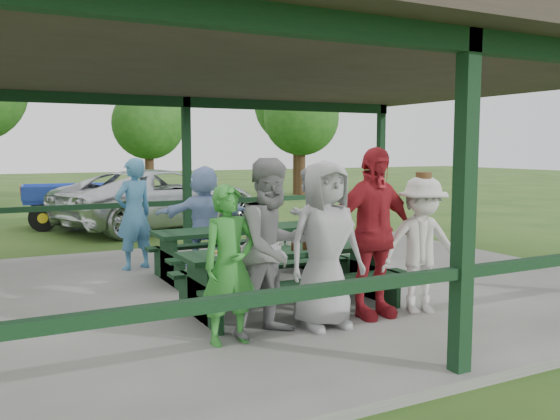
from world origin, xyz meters
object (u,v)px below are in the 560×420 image
contestant_white_fedora (422,245)px  pickup_truck (161,199)px  picnic_table_far (239,245)px  spectator_grey (307,214)px  contestant_grey_mid (325,245)px  contestant_green (230,265)px  contestant_red (372,233)px  contestant_grey_left (273,247)px  farm_trailer (75,204)px  spectator_lblue (204,216)px  spectator_blue (134,214)px  picnic_table_near (289,269)px

contestant_white_fedora → pickup_truck: contestant_white_fedora is taller
picnic_table_far → spectator_grey: 1.81m
contestant_grey_mid → spectator_grey: size_ratio=1.13×
contestant_green → pickup_truck: contestant_green is taller
contestant_grey_mid → contestant_white_fedora: contestant_grey_mid is taller
contestant_grey_mid → contestant_red: contestant_red is taller
contestant_grey_left → pickup_truck: contestant_grey_left is taller
picnic_table_far → contestant_red: (0.48, -2.82, 0.53)m
contestant_grey_left → farm_trailer: contestant_grey_left is taller
contestant_red → spectator_lblue: size_ratio=1.18×
picnic_table_far → contestant_grey_left: 3.06m
contestant_white_fedora → spectator_blue: spectator_blue is taller
picnic_table_near → spectator_lblue: bearing=90.9°
spectator_blue → farm_trailer: (0.04, 6.77, -0.41)m
spectator_blue → pickup_truck: bearing=-128.0°
spectator_lblue → spectator_grey: size_ratio=1.04×
spectator_grey → contestant_white_fedora: bearing=65.2°
contestant_grey_left → contestant_grey_mid: size_ratio=1.02×
contestant_grey_left → farm_trailer: bearing=79.7°
picnic_table_far → spectator_lblue: size_ratio=1.55×
contestant_white_fedora → spectator_lblue: bearing=125.1°
contestant_red → farm_trailer: (-1.78, 10.84, -0.50)m
picnic_table_near → spectator_blue: spectator_blue is taller
contestant_red → contestant_white_fedora: (0.64, -0.13, -0.17)m
contestant_white_fedora → pickup_truck: size_ratio=0.31×
contestant_red → contestant_green: bearing=-177.1°
picnic_table_near → farm_trailer: bearing=96.3°
contestant_grey_left → contestant_grey_mid: contestant_grey_left is taller
contestant_grey_mid → contestant_white_fedora: size_ratio=1.09×
picnic_table_far → spectator_blue: size_ratio=1.44×
farm_trailer → spectator_blue: bearing=-85.3°
contestant_green → contestant_grey_mid: (1.15, 0.02, 0.12)m
contestant_red → spectator_grey: 3.71m
spectator_grey → contestant_grey_mid: bearing=45.9°
picnic_table_near → contestant_grey_left: size_ratio=1.44×
contestant_grey_left → contestant_red: contestant_red is taller
contestant_grey_left → contestant_red: 1.35m
picnic_table_near → contestant_grey_mid: (-0.04, -0.92, 0.45)m
spectator_grey → contestant_green: bearing=33.6°
contestant_red → contestant_white_fedora: 0.68m
picnic_table_near → spectator_lblue: (-0.05, 2.94, 0.37)m
spectator_grey → spectator_lblue: bearing=-24.3°
contestant_grey_mid → spectator_lblue: (-0.01, 3.86, -0.08)m
picnic_table_far → contestant_grey_mid: 2.96m
contestant_white_fedora → picnic_table_near: bearing=160.1°
contestant_grey_mid → spectator_lblue: bearing=91.2°
contestant_grey_mid → pickup_truck: 9.74m
contestant_white_fedora → pickup_truck: bearing=108.4°
contestant_grey_mid → spectator_lblue: size_ratio=1.09×
picnic_table_near → spectator_lblue: size_ratio=1.60×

